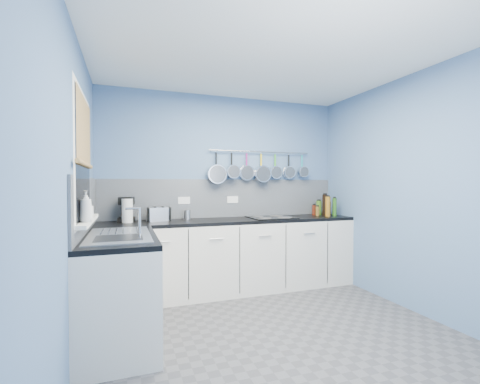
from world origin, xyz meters
TOP-DOWN VIEW (x-y plane):
  - floor at (0.00, 0.00)m, footprint 3.20×3.00m
  - ceiling at (0.00, 0.00)m, footprint 3.20×3.00m
  - wall_back at (0.00, 1.51)m, footprint 3.20×0.02m
  - wall_front at (0.00, -1.51)m, footprint 3.20×0.02m
  - wall_left at (-1.61, 0.00)m, footprint 0.02×3.00m
  - wall_right at (1.61, 0.00)m, footprint 0.02×3.00m
  - backsplash_back at (0.00, 1.49)m, footprint 3.20×0.02m
  - backsplash_left at (-1.59, 0.60)m, footprint 0.02×1.80m
  - cabinet_run_back at (0.00, 1.20)m, footprint 3.20×0.60m
  - worktop_back at (0.00, 1.20)m, footprint 3.20×0.60m
  - cabinet_run_left at (-1.30, 0.30)m, footprint 0.60×1.20m
  - worktop_left at (-1.30, 0.30)m, footprint 0.60×1.20m
  - window_frame at (-1.58, 0.30)m, footprint 0.01×1.00m
  - window_glass at (-1.57, 0.30)m, footprint 0.01×0.90m
  - bamboo_blind at (-1.56, 0.30)m, footprint 0.01×0.90m
  - window_sill at (-1.55, 0.30)m, footprint 0.10×0.98m
  - sink_unit at (-1.30, 0.30)m, footprint 0.50×0.95m
  - mixer_tap at (-1.14, 0.12)m, footprint 0.12×0.08m
  - socket_left at (-0.55, 1.48)m, footprint 0.15×0.01m
  - socket_right at (0.10, 1.48)m, footprint 0.15×0.01m
  - pot_rail at (0.50, 1.45)m, footprint 1.45×0.02m
  - soap_bottle_a at (-1.53, 0.05)m, footprint 0.12×0.12m
  - soap_bottle_b at (-1.53, 0.11)m, footprint 0.09×0.09m
  - paper_towel at (-1.23, 1.25)m, footprint 0.14×0.14m
  - coffee_maker at (-1.24, 1.33)m, footprint 0.20×0.21m
  - toaster at (-0.88, 1.29)m, footprint 0.28×0.19m
  - canister at (-0.54, 1.33)m, footprint 0.09×0.09m
  - hob at (0.53, 1.17)m, footprint 0.56×0.49m
  - pan_0 at (-0.14, 1.44)m, footprint 0.25×0.10m
  - pan_1 at (0.08, 1.44)m, footprint 0.18×0.12m
  - pan_2 at (0.29, 1.44)m, footprint 0.20×0.06m
  - pan_3 at (0.50, 1.44)m, footprint 0.23×0.11m
  - pan_4 at (0.71, 1.44)m, footprint 0.18×0.07m
  - pan_5 at (0.92, 1.44)m, footprint 0.17×0.07m
  - pan_6 at (1.14, 1.44)m, footprint 0.15×0.09m
  - condiment_0 at (1.44, 1.33)m, footprint 0.06×0.06m
  - condiment_1 at (1.34, 1.33)m, footprint 0.07×0.07m
  - condiment_2 at (1.26, 1.32)m, footprint 0.06×0.06m
  - condiment_3 at (1.45, 1.23)m, footprint 0.05×0.05m
  - condiment_4 at (1.37, 1.22)m, footprint 0.07×0.07m
  - condiment_5 at (1.25, 1.22)m, footprint 0.05×0.05m
  - condiment_6 at (1.46, 1.12)m, footprint 0.06×0.06m
  - condiment_7 at (1.34, 1.10)m, footprint 0.07×0.07m

SIDE VIEW (x-z plane):
  - floor at x=0.00m, z-range -0.02..0.00m
  - cabinet_run_back at x=0.00m, z-range 0.00..0.86m
  - cabinet_run_left at x=-1.30m, z-range 0.00..0.86m
  - worktop_back at x=0.00m, z-range 0.86..0.90m
  - worktop_left at x=-1.30m, z-range 0.86..0.90m
  - sink_unit at x=-1.30m, z-range 0.90..0.91m
  - hob at x=0.53m, z-range 0.90..0.91m
  - condiment_0 at x=1.44m, z-range 0.90..1.00m
  - canister at x=-0.54m, z-range 0.90..1.02m
  - condiment_5 at x=1.25m, z-range 0.90..1.03m
  - condiment_2 at x=1.26m, z-range 0.90..1.04m
  - toaster at x=-0.88m, z-range 0.90..1.06m
  - condiment_3 at x=1.45m, z-range 0.90..1.09m
  - condiment_1 at x=1.34m, z-range 0.90..1.10m
  - condiment_6 at x=1.46m, z-range 0.90..1.14m
  - mixer_tap at x=-1.14m, z-range 0.90..1.16m
  - condiment_7 at x=1.34m, z-range 0.90..1.17m
  - window_sill at x=-1.55m, z-range 1.02..1.05m
  - paper_towel at x=-1.23m, z-range 0.90..1.17m
  - coffee_maker at x=-1.24m, z-range 0.90..1.19m
  - condiment_4 at x=1.37m, z-range 0.90..1.19m
  - socket_left at x=-0.55m, z-range 1.09..1.18m
  - socket_right at x=0.10m, z-range 1.09..1.18m
  - soap_bottle_b at x=-1.53m, z-range 1.05..1.22m
  - backsplash_back at x=0.00m, z-range 0.90..1.40m
  - backsplash_left at x=-1.59m, z-range 0.90..1.40m
  - soap_bottle_a at x=-1.53m, z-range 1.05..1.29m
  - wall_back at x=0.00m, z-range 0.00..2.50m
  - wall_front at x=0.00m, z-range 0.00..2.50m
  - wall_left at x=-1.61m, z-range 0.00..2.50m
  - wall_right at x=1.61m, z-range 0.00..2.50m
  - window_glass at x=-1.57m, z-range 1.05..2.05m
  - window_frame at x=-1.58m, z-range 1.00..2.10m
  - pan_0 at x=-0.14m, z-range 1.34..1.78m
  - pan_3 at x=0.50m, z-range 1.36..1.78m
  - pan_2 at x=0.29m, z-range 1.39..1.78m
  - pan_4 at x=0.71m, z-range 1.41..1.78m
  - pan_1 at x=0.08m, z-range 1.41..1.78m
  - pan_5 at x=0.92m, z-range 1.42..1.78m
  - pan_6 at x=1.14m, z-range 1.44..1.78m
  - bamboo_blind at x=-1.56m, z-range 1.50..2.05m
  - pot_rail at x=0.50m, z-range 1.77..1.79m
  - ceiling at x=0.00m, z-range 2.50..2.52m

